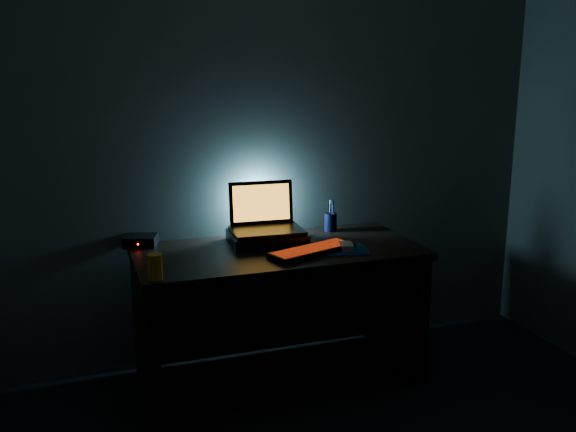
% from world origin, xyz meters
% --- Properties ---
extents(room, '(3.50, 4.00, 2.50)m').
position_xyz_m(room, '(0.00, 0.00, 1.25)').
color(room, black).
rests_on(room, ground).
extents(desk, '(1.50, 0.70, 0.75)m').
position_xyz_m(desk, '(0.00, 1.67, 0.49)').
color(desk, black).
rests_on(desk, ground).
extents(riser, '(0.42, 0.32, 0.06)m').
position_xyz_m(riser, '(-0.02, 1.75, 0.78)').
color(riser, black).
rests_on(riser, desk).
extents(laptop, '(0.39, 0.30, 0.26)m').
position_xyz_m(laptop, '(-0.02, 1.80, 0.87)').
color(laptop, black).
rests_on(laptop, riser).
extents(keyboard, '(0.50, 0.30, 0.03)m').
position_xyz_m(keyboard, '(0.14, 1.49, 0.76)').
color(keyboard, black).
rests_on(keyboard, desk).
extents(mousepad, '(0.26, 0.24, 0.00)m').
position_xyz_m(mousepad, '(0.33, 1.48, 0.75)').
color(mousepad, '#0B2951').
rests_on(mousepad, desk).
extents(mouse, '(0.09, 0.12, 0.03)m').
position_xyz_m(mouse, '(0.33, 1.48, 0.77)').
color(mouse, '#929297').
rests_on(mouse, mousepad).
extents(pen_cup, '(0.09, 0.09, 0.10)m').
position_xyz_m(pen_cup, '(0.40, 1.88, 0.80)').
color(pen_cup, black).
rests_on(pen_cup, desk).
extents(juice_glass, '(0.07, 0.07, 0.12)m').
position_xyz_m(juice_glass, '(-0.68, 1.34, 0.81)').
color(juice_glass, '#D8A20B').
rests_on(juice_glass, desk).
extents(router, '(0.20, 0.18, 0.06)m').
position_xyz_m(router, '(-0.68, 1.91, 0.78)').
color(router, black).
rests_on(router, desk).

